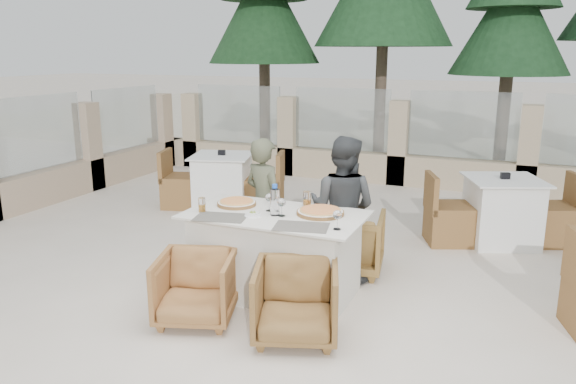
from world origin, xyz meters
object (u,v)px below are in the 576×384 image
at_px(armchair_far_right, 350,242).
at_px(bg_table_a, 223,182).
at_px(beer_glass_right, 307,199).
at_px(diner_left, 264,204).
at_px(olive_dish, 253,214).
at_px(pizza_right, 320,211).
at_px(beer_glass_left, 202,205).
at_px(armchair_far_left, 283,230).
at_px(wine_glass_centre, 269,201).
at_px(wine_glass_corner, 337,219).
at_px(wine_glass_near, 282,206).
at_px(dining_table, 275,254).
at_px(diner_right, 342,208).
at_px(pizza_left, 237,203).
at_px(armchair_near_left, 196,288).
at_px(bg_table_b, 502,211).
at_px(water_bottle, 275,200).
at_px(armchair_near_right, 296,302).

distance_m(armchair_far_right, bg_table_a, 2.83).
bearing_deg(beer_glass_right, bg_table_a, 135.31).
bearing_deg(diner_left, olive_dish, 129.22).
xyz_separation_m(pizza_right, beer_glass_left, (-1.02, -0.34, 0.04)).
bearing_deg(diner_left, armchair_far_left, -74.49).
height_order(wine_glass_centre, wine_glass_corner, same).
bearing_deg(armchair_far_right, wine_glass_near, 56.49).
height_order(beer_glass_left, armchair_far_left, beer_glass_left).
relative_size(wine_glass_corner, armchair_far_right, 0.27).
bearing_deg(wine_glass_near, dining_table, 149.47).
bearing_deg(beer_glass_right, diner_right, 52.30).
bearing_deg(diner_left, beer_glass_right, 176.96).
distance_m(beer_glass_left, armchair_far_left, 1.32).
distance_m(wine_glass_corner, armchair_far_left, 1.65).
height_order(pizza_left, wine_glass_centre, wine_glass_centre).
relative_size(armchair_near_left, bg_table_b, 0.39).
bearing_deg(armchair_far_left, pizza_left, 88.54).
bearing_deg(pizza_left, dining_table, -14.05).
relative_size(water_bottle, wine_glass_corner, 1.54).
xyz_separation_m(water_bottle, bg_table_a, (-1.91, 2.41, -0.53)).
xyz_separation_m(dining_table, armchair_far_right, (0.47, 0.80, -0.08)).
bearing_deg(beer_glass_right, olive_dish, -126.01).
relative_size(pizza_right, wine_glass_near, 2.31).
bearing_deg(water_bottle, armchair_near_right, -54.15).
xyz_separation_m(pizza_right, armchair_near_left, (-0.77, -0.88, -0.51)).
distance_m(water_bottle, armchair_near_left, 1.02).
bearing_deg(bg_table_b, beer_glass_left, -156.55).
bearing_deg(diner_right, olive_dish, 57.01).
height_order(wine_glass_near, armchair_far_left, wine_glass_near).
xyz_separation_m(beer_glass_left, armchair_near_left, (0.25, -0.54, -0.55)).
height_order(beer_glass_left, bg_table_a, beer_glass_left).
height_order(pizza_right, armchair_near_right, pizza_right).
bearing_deg(water_bottle, beer_glass_right, 64.72).
bearing_deg(olive_dish, wine_glass_corner, -5.13).
xyz_separation_m(dining_table, wine_glass_centre, (-0.08, 0.06, 0.48)).
height_order(wine_glass_near, armchair_near_left, wine_glass_near).
distance_m(pizza_right, water_bottle, 0.42).
height_order(wine_glass_corner, bg_table_b, wine_glass_corner).
distance_m(armchair_near_left, bg_table_b, 3.79).
bearing_deg(wine_glass_corner, water_bottle, 164.45).
xyz_separation_m(beer_glass_left, bg_table_b, (2.47, 2.52, -0.45)).
bearing_deg(pizza_right, pizza_left, -178.48).
height_order(armchair_far_right, armchair_near_left, armchair_far_right).
bearing_deg(water_bottle, wine_glass_corner, -15.55).
xyz_separation_m(pizza_left, wine_glass_centre, (0.37, -0.05, 0.07)).
bearing_deg(bg_table_b, armchair_far_left, -170.17).
height_order(armchair_near_right, diner_left, diner_left).
relative_size(armchair_far_right, bg_table_b, 0.41).
bearing_deg(bg_table_b, armchair_near_left, -148.04).
height_order(water_bottle, beer_glass_right, water_bottle).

